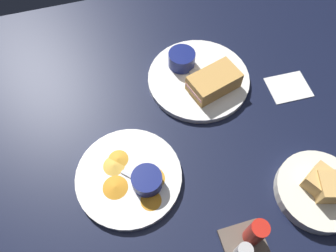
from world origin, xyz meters
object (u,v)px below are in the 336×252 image
plate_sandwich_main (197,79)px  ramekin_dark_sauce (182,59)px  spoon_by_gravy_ramekin (148,185)px  condiment_caddy (249,241)px  sandwich_half_near (214,82)px  plate_chips_companion (129,177)px  bread_basket_rear (318,190)px  ramekin_light_gravy (147,180)px  spoon_by_dark_ramekin (197,75)px

plate_sandwich_main → ramekin_dark_sauce: 6.97cm
spoon_by_gravy_ramekin → condiment_caddy: size_ratio=0.85×
sandwich_half_near → plate_chips_companion: 32.87cm
bread_basket_rear → condiment_caddy: bearing=17.0°
sandwich_half_near → bread_basket_rear: size_ratio=0.79×
ramekin_light_gravy → spoon_by_gravy_ramekin: size_ratio=0.85×
plate_sandwich_main → plate_chips_companion: same height
plate_chips_companion → spoon_by_gravy_ramekin: bearing=134.7°
spoon_by_dark_ramekin → condiment_caddy: (4.27, 44.49, 1.44)cm
plate_chips_companion → bread_basket_rear: bread_basket_rear is taller
plate_sandwich_main → ramekin_dark_sauce: size_ratio=3.78×
plate_sandwich_main → plate_chips_companion: bearing=42.8°
plate_sandwich_main → spoon_by_dark_ramekin: 1.38cm
sandwich_half_near → condiment_caddy: condiment_caddy is taller
plate_chips_companion → spoon_by_dark_ramekin: bearing=-136.6°
plate_chips_companion → condiment_caddy: size_ratio=2.58×
plate_sandwich_main → ramekin_dark_sauce: ramekin_dark_sauce is taller
ramekin_dark_sauce → spoon_by_gravy_ramekin: ramekin_dark_sauce is taller
sandwich_half_near → spoon_by_dark_ramekin: sandwich_half_near is taller
ramekin_light_gravy → plate_chips_companion: bearing=-39.8°
spoon_by_dark_ramekin → ramekin_light_gravy: bearing=51.6°
spoon_by_gravy_ramekin → condiment_caddy: condiment_caddy is taller
plate_sandwich_main → ramekin_light_gravy: 32.92cm
ramekin_light_gravy → bread_basket_rear: size_ratio=0.37×
ramekin_dark_sauce → spoon_by_gravy_ramekin: size_ratio=0.91×
plate_chips_companion → bread_basket_rear: size_ratio=1.31×
ramekin_light_gravy → ramekin_dark_sauce: bearing=-119.8°
spoon_by_gravy_ramekin → bread_basket_rear: (-36.14, 11.70, 0.21)cm
plate_chips_companion → ramekin_light_gravy: (-3.67, 3.06, 2.82)cm
plate_chips_companion → condiment_caddy: bearing=133.5°
sandwich_half_near → spoon_by_gravy_ramekin: (23.63, 21.76, -2.04)cm
ramekin_light_gravy → spoon_by_gravy_ramekin: ramekin_light_gravy is taller
ramekin_light_gravy → bread_basket_rear: bread_basket_rear is taller
plate_chips_companion → plate_sandwich_main: bearing=-137.2°
spoon_by_dark_ramekin → spoon_by_gravy_ramekin: (20.89, 26.82, 0.00)cm
ramekin_dark_sauce → ramekin_light_gravy: (17.89, 31.18, -0.26)cm
plate_chips_companion → condiment_caddy: (-20.21, 21.31, 2.61)cm
spoon_by_dark_ramekin → spoon_by_gravy_ramekin: size_ratio=1.15×
plate_sandwich_main → plate_chips_companion: (24.25, 22.48, 0.00)cm
sandwich_half_near → bread_basket_rear: bearing=110.5°
ramekin_light_gravy → bread_basket_rear: (-36.06, 12.27, -1.45)cm
plate_sandwich_main → condiment_caddy: size_ratio=2.92×
condiment_caddy → ramekin_light_gravy: bearing=-47.8°
sandwich_half_near → ramekin_light_gravy: bearing=42.0°
spoon_by_dark_ramekin → condiment_caddy: bearing=84.5°
sandwich_half_near → ramekin_dark_sauce: size_ratio=2.00×
plate_sandwich_main → bread_basket_rear: bearing=112.3°
condiment_caddy → ramekin_dark_sauce: bearing=-91.6°
plate_sandwich_main → spoon_by_dark_ramekin: bearing=-108.5°
sandwich_half_near → condiment_caddy: size_ratio=1.55×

